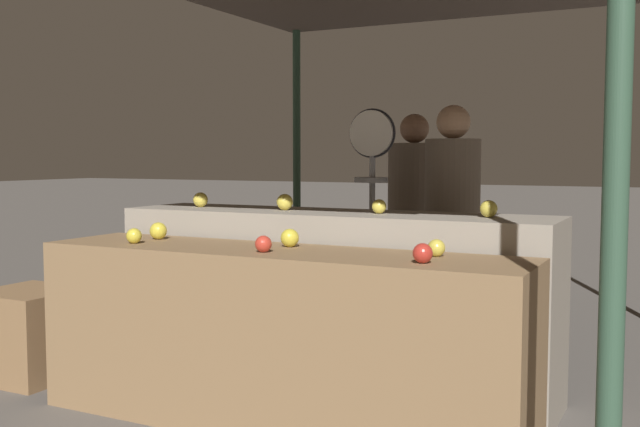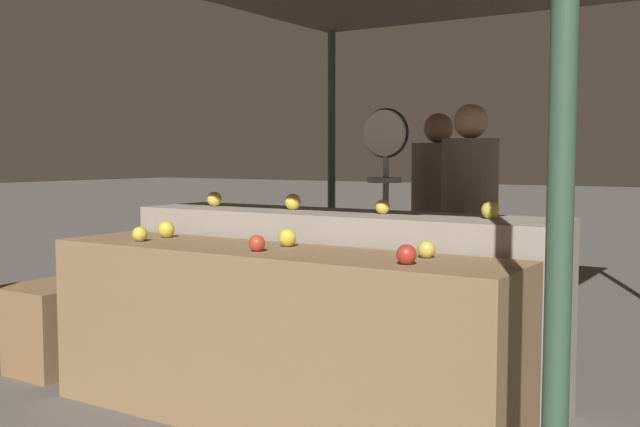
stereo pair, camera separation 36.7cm
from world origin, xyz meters
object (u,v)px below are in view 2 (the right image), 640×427
Objects in this scene: produce_scale at (385,179)px; person_customer_left at (437,210)px; wooden_crate_side at (52,327)px; person_vendor_at_scale at (469,215)px.

produce_scale is 0.99× the size of person_customer_left.
wooden_crate_side is at bearing -146.17° from produce_scale.
wooden_crate_side is (-1.64, -1.10, -0.88)m from produce_scale.
person_vendor_at_scale is 1.01× the size of person_customer_left.
person_customer_left reaches higher than wooden_crate_side.
person_customer_left is (-0.05, 0.88, -0.24)m from produce_scale.
person_customer_left is at bearing -26.09° from person_vendor_at_scale.
person_vendor_at_scale is (0.39, 0.36, -0.22)m from produce_scale.
person_customer_left is at bearing 51.28° from wooden_crate_side.
person_vendor_at_scale is 2.58m from wooden_crate_side.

